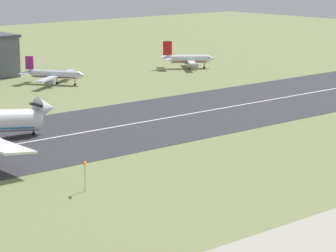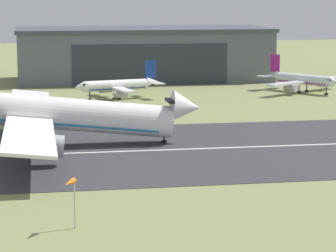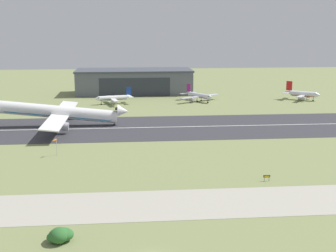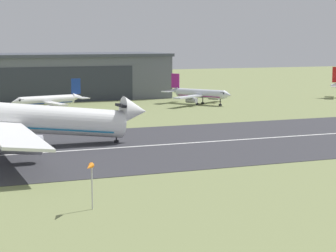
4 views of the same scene
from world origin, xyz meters
The scene contains 6 objects.
runway_strip centered at (0.00, 100.00, 0.03)m, with size 361.95×43.34×0.06m, color #333338.
runway_centreline centered at (0.00, 100.00, 0.07)m, with size 325.75×0.70×0.01m, color silver.
hangar_building centered at (1.43, 192.30, 6.72)m, with size 64.21×26.76×13.40m.
airplane_parked_centre centered at (-9.39, 155.76, 2.91)m, with size 19.25×19.34×8.00m.
airplane_parked_east centered at (33.13, 160.10, 2.87)m, with size 21.67×19.42×8.14m.
windsock_pole centered at (-24.40, 63.12, 4.46)m, with size 1.41×1.96×5.05m.
Camera 4 is at (-41.83, -1.15, 17.84)m, focal length 70.00 mm.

